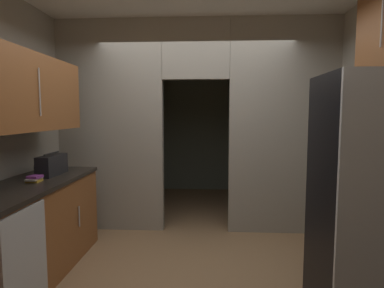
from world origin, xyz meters
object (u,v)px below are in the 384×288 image
Objects in this scene: refrigerator at (375,198)px; book_stack at (34,179)px; dishwasher at (26,265)px; boombox at (52,165)px.

refrigerator reaches higher than book_stack.
dishwasher is at bearing -175.46° from refrigerator.
book_stack reaches higher than dishwasher.
refrigerator reaches higher than dishwasher.
boombox is at bearing 105.88° from dishwasher.
book_stack is (0.01, -0.36, -0.08)m from boombox.
book_stack is at bearing 113.16° from dishwasher.
dishwasher is 1.21m from boombox.
boombox is 2.65× the size of book_stack.
refrigerator is 2.96m from book_stack.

